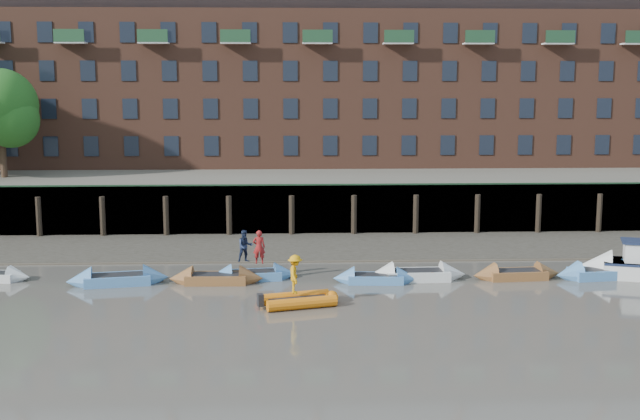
{
  "coord_description": "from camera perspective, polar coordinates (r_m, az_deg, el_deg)",
  "views": [
    {
      "loc": [
        -2.21,
        -28.87,
        9.68
      ],
      "look_at": [
        -0.58,
        12.0,
        3.2
      ],
      "focal_mm": 45.0,
      "sensor_mm": 36.0,
      "label": 1
    }
  ],
  "objects": [
    {
      "name": "ground",
      "position": [
        30.53,
        2.01,
        -9.49
      ],
      "size": [
        220.0,
        220.0,
        0.0
      ],
      "primitive_type": "plane",
      "color": "#5A554D",
      "rests_on": "ground"
    },
    {
      "name": "foreshore",
      "position": [
        47.91,
        0.4,
        -2.66
      ],
      "size": [
        110.0,
        8.0,
        0.5
      ],
      "primitive_type": "cube",
      "color": "#3D382F",
      "rests_on": "ground"
    },
    {
      "name": "mud_band",
      "position": [
        44.59,
        0.61,
        -3.54
      ],
      "size": [
        110.0,
        1.6,
        0.1
      ],
      "primitive_type": "cube",
      "color": "#4C4336",
      "rests_on": "ground"
    },
    {
      "name": "river_wall",
      "position": [
        51.93,
        0.18,
        0.04
      ],
      "size": [
        110.0,
        1.23,
        3.3
      ],
      "color": "#2D2A26",
      "rests_on": "ground"
    },
    {
      "name": "bank_terrace",
      "position": [
        65.41,
        -0.34,
        1.91
      ],
      "size": [
        110.0,
        28.0,
        3.2
      ],
      "primitive_type": "cube",
      "color": "#5E594D",
      "rests_on": "ground"
    },
    {
      "name": "apartment_terrace",
      "position": [
        65.97,
        -0.38,
        11.73
      ],
      "size": [
        80.6,
        15.56,
        20.98
      ],
      "color": "brown",
      "rests_on": "bank_terrace"
    },
    {
      "name": "rowboat_1",
      "position": [
        40.32,
        -14.19,
        -4.8
      ],
      "size": [
        5.03,
        2.25,
        1.41
      ],
      "rotation": [
        0.0,
        0.0,
        0.18
      ],
      "color": "#4C82BC",
      "rests_on": "ground"
    },
    {
      "name": "rowboat_2",
      "position": [
        39.66,
        -7.39,
        -4.85
      ],
      "size": [
        4.62,
        1.41,
        1.33
      ],
      "rotation": [
        0.0,
        0.0,
        -0.02
      ],
      "color": "brown",
      "rests_on": "ground"
    },
    {
      "name": "rowboat_3",
      "position": [
        40.18,
        -4.79,
        -4.64
      ],
      "size": [
        4.43,
        1.81,
        1.25
      ],
      "rotation": [
        0.0,
        0.0,
        0.13
      ],
      "color": "#4C82BC",
      "rests_on": "ground"
    },
    {
      "name": "rowboat_4",
      "position": [
        39.53,
        3.97,
        -4.87
      ],
      "size": [
        4.23,
        1.44,
        1.21
      ],
      "rotation": [
        0.0,
        0.0,
        -0.06
      ],
      "color": "#4C82BC",
      "rests_on": "ground"
    },
    {
      "name": "rowboat_5",
      "position": [
        40.28,
        6.91,
        -4.6
      ],
      "size": [
        4.93,
        1.59,
        1.42
      ],
      "rotation": [
        0.0,
        0.0,
        0.04
      ],
      "color": "silver",
      "rests_on": "ground"
    },
    {
      "name": "rowboat_6",
      "position": [
        41.39,
        13.8,
        -4.46
      ],
      "size": [
        4.55,
        1.67,
        1.29
      ],
      "rotation": [
        0.0,
        0.0,
        0.08
      ],
      "color": "brown",
      "rests_on": "ground"
    },
    {
      "name": "rowboat_7",
      "position": [
        42.75,
        19.35,
        -4.26
      ],
      "size": [
        4.95,
        2.04,
        1.39
      ],
      "rotation": [
        0.0,
        0.0,
        0.14
      ],
      "color": "#4C82BC",
      "rests_on": "ground"
    },
    {
      "name": "rib_tender",
      "position": [
        35.48,
        -1.32,
        -6.4
      ],
      "size": [
        3.49,
        2.38,
        0.59
      ],
      "rotation": [
        0.0,
        0.0,
        0.28
      ],
      "color": "orange",
      "rests_on": "ground"
    },
    {
      "name": "motor_launch",
      "position": [
        43.32,
        21.3,
        -3.69
      ],
      "size": [
        6.21,
        3.71,
        2.44
      ],
      "rotation": [
        0.0,
        0.0,
        2.82
      ],
      "color": "silver",
      "rests_on": "ground"
    },
    {
      "name": "person_rower_a",
      "position": [
        39.76,
        -4.36,
        -2.63
      ],
      "size": [
        0.62,
        0.42,
        1.68
      ],
      "primitive_type": "imported",
      "rotation": [
        0.0,
        0.0,
        3.17
      ],
      "color": "maroon",
      "rests_on": "rowboat_3"
    },
    {
      "name": "person_rower_b",
      "position": [
        40.18,
        -5.35,
        -2.57
      ],
      "size": [
        0.93,
        0.81,
        1.61
      ],
      "primitive_type": "imported",
      "rotation": [
        0.0,
        0.0,
        0.3
      ],
      "color": "#19233F",
      "rests_on": "rowboat_3"
    },
    {
      "name": "person_rib_crew",
      "position": [
        35.22,
        -1.78,
        -4.58
      ],
      "size": [
        0.65,
        1.12,
        1.72
      ],
      "primitive_type": "imported",
      "rotation": [
        0.0,
        0.0,
        1.56
      ],
      "color": "orange",
      "rests_on": "rib_tender"
    }
  ]
}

